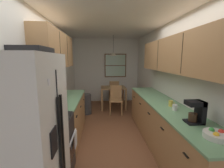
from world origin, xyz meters
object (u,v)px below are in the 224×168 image
(dining_table, at_px, (113,91))
(mug_by_coffeemaker, at_px, (171,103))
(refrigerator, at_px, (24,151))
(fruit_bowl, at_px, (217,135))
(microwave_over_range, at_px, (34,61))
(dining_chair_far, at_px, (114,91))
(coffee_maker, at_px, (197,111))
(dining_chair_near, at_px, (116,98))
(stove_range, at_px, (49,148))
(storage_canister, at_px, (58,102))
(mug_spare, at_px, (175,107))
(trash_bin, at_px, (87,104))

(dining_table, height_order, mug_by_coffeemaker, mug_by_coffeemaker)
(refrigerator, bearing_deg, fruit_bowl, 2.52)
(microwave_over_range, relative_size, dining_chair_far, 0.64)
(dining_table, xyz_separation_m, coffee_maker, (0.83, -3.45, 0.44))
(refrigerator, relative_size, dining_chair_far, 2.00)
(microwave_over_range, bearing_deg, coffee_maker, -6.61)
(dining_table, distance_m, dining_chair_near, 0.58)
(stove_range, height_order, coffee_maker, coffee_maker)
(dining_chair_near, height_order, storage_canister, storage_canister)
(dining_table, height_order, fruit_bowl, fruit_bowl)
(mug_spare, bearing_deg, dining_table, 105.01)
(mug_by_coffeemaker, height_order, mug_spare, mug_by_coffeemaker)
(storage_canister, bearing_deg, dining_table, 65.46)
(storage_canister, bearing_deg, dining_chair_far, 68.14)
(stove_range, height_order, trash_bin, stove_range)
(stove_range, distance_m, dining_chair_near, 2.92)
(mug_by_coffeemaker, bearing_deg, dining_table, 106.78)
(dining_chair_near, distance_m, fruit_bowl, 3.41)
(dining_chair_near, distance_m, trash_bin, 0.96)
(refrigerator, distance_m, storage_canister, 1.31)
(trash_bin, xyz_separation_m, storage_canister, (-0.30, -2.08, 0.68))
(coffee_maker, relative_size, mug_spare, 2.52)
(dining_chair_near, bearing_deg, fruit_bowl, -76.88)
(stove_range, height_order, dining_chair_far, stove_range)
(dining_chair_near, bearing_deg, mug_spare, -72.57)
(stove_range, xyz_separation_m, storage_canister, (-0.01, 0.57, 0.53))
(dining_chair_far, bearing_deg, fruit_bowl, -80.61)
(coffee_maker, xyz_separation_m, fruit_bowl, (-0.02, -0.40, -0.12))
(refrigerator, distance_m, mug_spare, 2.19)
(storage_canister, bearing_deg, coffee_maker, -21.97)
(dining_table, height_order, dining_chair_near, dining_chair_near)
(trash_bin, relative_size, storage_canister, 3.17)
(dining_chair_far, bearing_deg, storage_canister, -111.86)
(fruit_bowl, bearing_deg, microwave_over_range, 163.01)
(dining_chair_far, distance_m, storage_canister, 3.48)
(storage_canister, bearing_deg, dining_chair_near, 59.04)
(dining_table, relative_size, dining_chair_near, 0.96)
(trash_bin, distance_m, mug_by_coffeemaker, 2.85)
(stove_range, relative_size, dining_chair_far, 1.22)
(refrigerator, xyz_separation_m, mug_by_coffeemaker, (1.99, 1.21, 0.05))
(trash_bin, height_order, storage_canister, storage_canister)
(trash_bin, xyz_separation_m, mug_spare, (1.69, -2.40, 0.63))
(dining_chair_near, relative_size, trash_bin, 1.40)
(stove_range, xyz_separation_m, coffee_maker, (2.03, -0.25, 0.59))
(stove_range, bearing_deg, storage_canister, 90.56)
(refrigerator, relative_size, dining_chair_near, 2.00)
(storage_canister, height_order, fruit_bowl, storage_canister)
(dining_chair_near, relative_size, storage_canister, 4.44)
(refrigerator, height_order, dining_chair_near, refrigerator)
(stove_range, xyz_separation_m, trash_bin, (0.29, 2.65, -0.15))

